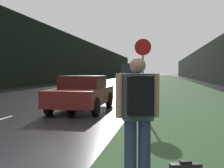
% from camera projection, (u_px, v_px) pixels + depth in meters
% --- Properties ---
extents(grass_verge, '(6.00, 240.00, 0.02)m').
position_uv_depth(grass_verge, '(175.00, 83.00, 40.64)').
color(grass_verge, '#33562D').
rests_on(grass_verge, ground_plane).
extents(lane_stripe_c, '(0.12, 3.00, 0.01)m').
position_uv_depth(lane_stripe_c, '(64.00, 101.00, 15.71)').
color(lane_stripe_c, silver).
rests_on(lane_stripe_c, ground_plane).
extents(lane_stripe_d, '(0.12, 3.00, 0.01)m').
position_uv_depth(lane_stripe_d, '(94.00, 92.00, 22.60)').
color(lane_stripe_d, silver).
rests_on(lane_stripe_d, ground_plane).
extents(treeline_far_side, '(2.00, 140.00, 7.79)m').
position_uv_depth(treeline_far_side, '(79.00, 60.00, 53.37)').
color(treeline_far_side, black).
rests_on(treeline_far_side, ground_plane).
extents(treeline_near_side, '(2.00, 140.00, 6.02)m').
position_uv_depth(treeline_near_side, '(207.00, 64.00, 49.30)').
color(treeline_near_side, black).
rests_on(treeline_near_side, ground_plane).
extents(stop_sign, '(0.65, 0.07, 2.90)m').
position_uv_depth(stop_sign, '(143.00, 68.00, 10.88)').
color(stop_sign, slate).
rests_on(stop_sign, ground_plane).
extents(hitchhiker_with_backpack, '(0.61, 0.51, 1.82)m').
position_uv_depth(hitchhiker_with_backpack, '(138.00, 112.00, 3.98)').
color(hitchhiker_with_backpack, navy).
rests_on(hitchhiker_with_backpack, ground_plane).
extents(car_passing_near, '(2.02, 4.31, 1.46)m').
position_uv_depth(car_passing_near, '(82.00, 93.00, 11.78)').
color(car_passing_near, maroon).
rests_on(car_passing_near, ground_plane).
extents(car_passing_far, '(1.90, 4.39, 1.34)m').
position_uv_depth(car_passing_far, '(140.00, 78.00, 43.13)').
color(car_passing_far, '#BCBCBC').
rests_on(car_passing_far, ground_plane).
extents(car_oncoming, '(1.89, 4.13, 1.42)m').
position_uv_depth(car_oncoming, '(124.00, 77.00, 56.92)').
color(car_oncoming, '#2D3856').
rests_on(car_oncoming, ground_plane).
extents(delivery_truck, '(2.62, 8.50, 3.54)m').
position_uv_depth(delivery_truck, '(129.00, 71.00, 64.49)').
color(delivery_truck, black).
rests_on(delivery_truck, ground_plane).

